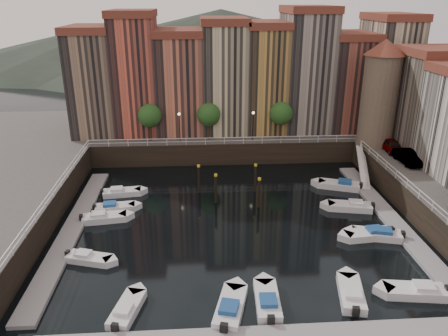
{
  "coord_description": "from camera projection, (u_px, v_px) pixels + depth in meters",
  "views": [
    {
      "loc": [
        -3.65,
        -39.94,
        21.55
      ],
      "look_at": [
        -0.82,
        4.0,
        4.28
      ],
      "focal_mm": 35.0,
      "sensor_mm": 36.0,
      "label": 1
    }
  ],
  "objects": [
    {
      "name": "boat_left_1",
      "position": [
        88.0,
        258.0,
        38.05
      ],
      "size": [
        4.3,
        2.58,
        0.96
      ],
      "rotation": [
        0.0,
        0.0,
        -0.29
      ],
      "color": "silver",
      "rests_on": "ground"
    },
    {
      "name": "street_lamps",
      "position": [
        216.0,
        121.0,
        58.96
      ],
      "size": [
        10.36,
        0.36,
        4.18
      ],
      "color": "black",
      "rests_on": "quay_far"
    },
    {
      "name": "corner_tower",
      "position": [
        380.0,
        92.0,
        56.14
      ],
      "size": [
        5.2,
        5.2,
        13.8
      ],
      "color": "#6B5B4C",
      "rests_on": "quay_right"
    },
    {
      "name": "boat_right_0",
      "position": [
        416.0,
        291.0,
        33.69
      ],
      "size": [
        5.02,
        2.4,
        1.13
      ],
      "rotation": [
        0.0,
        0.0,
        3.0
      ],
      "color": "silver",
      "rests_on": "ground"
    },
    {
      "name": "mountains",
      "position": [
        211.0,
        41.0,
        144.59
      ],
      "size": [
        145.0,
        100.0,
        18.0
      ],
      "color": "#2D382D",
      "rests_on": "ground"
    },
    {
      "name": "boat_near_1",
      "position": [
        230.0,
        308.0,
        31.84
      ],
      "size": [
        3.02,
        5.23,
        1.17
      ],
      "rotation": [
        0.0,
        0.0,
        1.31
      ],
      "color": "silver",
      "rests_on": "ground"
    },
    {
      "name": "quay_far",
      "position": [
        220.0,
        134.0,
        68.8
      ],
      "size": [
        80.0,
        20.0,
        3.0
      ],
      "primitive_type": "cube",
      "color": "black",
      "rests_on": "ground"
    },
    {
      "name": "mooring_pilings",
      "position": [
        232.0,
        185.0,
        49.58
      ],
      "size": [
        6.99,
        4.65,
        3.78
      ],
      "color": "black",
      "rests_on": "ground"
    },
    {
      "name": "boat_left_3",
      "position": [
        114.0,
        207.0,
        47.21
      ],
      "size": [
        4.5,
        2.04,
        1.02
      ],
      "rotation": [
        0.0,
        0.0,
        0.11
      ],
      "color": "silver",
      "rests_on": "ground"
    },
    {
      "name": "far_terrace",
      "position": [
        244.0,
        76.0,
        63.22
      ],
      "size": [
        48.7,
        10.3,
        17.5
      ],
      "color": "#816852",
      "rests_on": "quay_far"
    },
    {
      "name": "dock_left",
      "position": [
        73.0,
        229.0,
        43.23
      ],
      "size": [
        2.0,
        28.0,
        0.35
      ],
      "primitive_type": "cube",
      "color": "gray",
      "rests_on": "ground"
    },
    {
      "name": "railings",
      "position": [
        231.0,
        169.0,
        48.35
      ],
      "size": [
        36.08,
        34.04,
        0.52
      ],
      "color": "white",
      "rests_on": "ground"
    },
    {
      "name": "boat_right_3",
      "position": [
        351.0,
        206.0,
        47.34
      ],
      "size": [
        5.03,
        2.67,
        1.13
      ],
      "rotation": [
        0.0,
        0.0,
        2.94
      ],
      "color": "silver",
      "rests_on": "ground"
    },
    {
      "name": "car_b",
      "position": [
        407.0,
        158.0,
        51.78
      ],
      "size": [
        1.93,
        4.9,
        1.59
      ],
      "primitive_type": "imported",
      "rotation": [
        0.0,
        0.0,
        0.05
      ],
      "color": "gray",
      "rests_on": "quay_right"
    },
    {
      "name": "boat_near_0",
      "position": [
        127.0,
        310.0,
        31.73
      ],
      "size": [
        2.54,
        4.53,
        1.01
      ],
      "rotation": [
        0.0,
        0.0,
        1.33
      ],
      "color": "silver",
      "rests_on": "ground"
    },
    {
      "name": "boat_right_4",
      "position": [
        340.0,
        185.0,
        52.66
      ],
      "size": [
        5.25,
        3.44,
        1.19
      ],
      "rotation": [
        0.0,
        0.0,
        2.79
      ],
      "color": "silver",
      "rests_on": "ground"
    },
    {
      "name": "boat_left_4",
      "position": [
        121.0,
        192.0,
        50.82
      ],
      "size": [
        4.67,
        2.2,
        1.05
      ],
      "rotation": [
        0.0,
        0.0,
        0.13
      ],
      "color": "silver",
      "rests_on": "ground"
    },
    {
      "name": "boat_near_2",
      "position": [
        267.0,
        301.0,
        32.57
      ],
      "size": [
        1.99,
        4.9,
        1.12
      ],
      "rotation": [
        0.0,
        0.0,
        1.52
      ],
      "color": "silver",
      "rests_on": "ground"
    },
    {
      "name": "boat_left_2",
      "position": [
        103.0,
        218.0,
        44.95
      ],
      "size": [
        4.79,
        2.28,
        1.08
      ],
      "rotation": [
        0.0,
        0.0,
        0.13
      ],
      "color": "silver",
      "rests_on": "ground"
    },
    {
      "name": "boat_right_2",
      "position": [
        370.0,
        234.0,
        41.8
      ],
      "size": [
        4.94,
        2.24,
        1.12
      ],
      "rotation": [
        0.0,
        0.0,
        3.25
      ],
      "color": "silver",
      "rests_on": "ground"
    },
    {
      "name": "boat_near_3",
      "position": [
        351.0,
        294.0,
        33.39
      ],
      "size": [
        2.6,
        4.95,
        1.11
      ],
      "rotation": [
        0.0,
        0.0,
        1.38
      ],
      "color": "silver",
      "rests_on": "ground"
    },
    {
      "name": "gangway",
      "position": [
        363.0,
        165.0,
        54.81
      ],
      "size": [
        2.78,
        8.32,
        3.73
      ],
      "color": "white",
      "rests_on": "ground"
    },
    {
      "name": "boat_right_1",
      "position": [
        378.0,
        234.0,
        41.76
      ],
      "size": [
        4.93,
        2.82,
        1.1
      ],
      "rotation": [
        0.0,
        0.0,
        2.89
      ],
      "color": "silver",
      "rests_on": "ground"
    },
    {
      "name": "car_a",
      "position": [
        392.0,
        146.0,
        55.72
      ],
      "size": [
        1.86,
        4.6,
        1.56
      ],
      "primitive_type": "imported",
      "rotation": [
        0.0,
        0.0,
        -0.0
      ],
      "color": "gray",
      "rests_on": "quay_right"
    },
    {
      "name": "promenade_trees",
      "position": [
        214.0,
        115.0,
        59.62
      ],
      "size": [
        21.2,
        3.2,
        5.2
      ],
      "color": "black",
      "rests_on": "quay_far"
    },
    {
      "name": "ground",
      "position": [
        234.0,
        220.0,
        45.19
      ],
      "size": [
        200.0,
        200.0,
        0.0
      ],
      "primitive_type": "plane",
      "color": "black",
      "rests_on": "ground"
    },
    {
      "name": "dock_right",
      "position": [
        391.0,
        219.0,
        45.17
      ],
      "size": [
        2.0,
        28.0,
        0.35
      ],
      "primitive_type": "cube",
      "color": "gray",
      "rests_on": "ground"
    }
  ]
}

